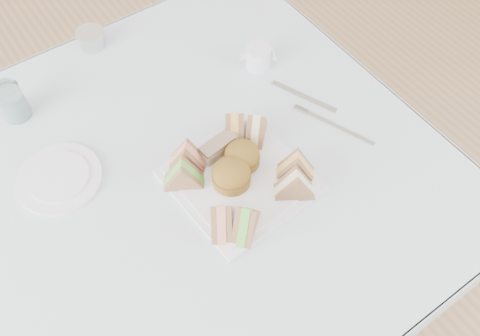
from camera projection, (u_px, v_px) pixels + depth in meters
floor at (208, 293)px, 1.69m from camera, size 4.00×4.00×0.00m
table at (200, 246)px, 1.39m from camera, size 0.90×0.90×0.74m
tablecloth at (189, 170)px, 1.08m from camera, size 1.02×1.02×0.01m
serving_plate at (240, 180)px, 1.05m from camera, size 0.28×0.28×0.01m
sandwich_fl_a at (221, 216)px, 0.96m from camera, size 0.08×0.09×0.07m
sandwich_fl_b at (246, 218)px, 0.95m from camera, size 0.09×0.08×0.08m
sandwich_fr_a at (296, 164)px, 1.02m from camera, size 0.08×0.08×0.07m
sandwich_fr_b at (295, 183)px, 1.00m from camera, size 0.09×0.08×0.07m
sandwich_bl_a at (183, 173)px, 1.01m from camera, size 0.09×0.08×0.07m
sandwich_bl_b at (187, 155)px, 1.04m from camera, size 0.08×0.08×0.07m
sandwich_br_a at (256, 126)px, 1.08m from camera, size 0.08×0.08×0.07m
sandwich_br_b at (235, 124)px, 1.08m from camera, size 0.08×0.09×0.07m
scone_left at (231, 174)px, 1.02m from camera, size 0.08×0.08×0.05m
scone_right at (242, 156)px, 1.05m from camera, size 0.09×0.09×0.05m
pastry_slice at (218, 148)px, 1.07m from camera, size 0.09×0.04×0.04m
side_plate at (59, 178)px, 1.06m from camera, size 0.23×0.23×0.01m
water_glass at (11, 102)px, 1.12m from camera, size 0.07×0.07×0.09m
tea_strainer at (92, 39)px, 1.27m from camera, size 0.08×0.08×0.04m
knife at (304, 96)px, 1.19m from camera, size 0.08×0.16×0.00m
fork at (340, 128)px, 1.13m from camera, size 0.07×0.16×0.00m
creamer_jug at (258, 57)px, 1.22m from camera, size 0.08×0.08×0.05m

